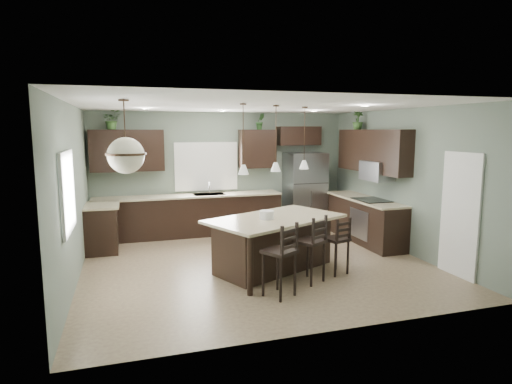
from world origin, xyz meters
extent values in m
plane|color=#9E8466|center=(0.00, 0.00, 0.00)|extent=(6.00, 6.00, 0.00)
cube|color=white|center=(2.98, -1.55, 1.02)|extent=(0.04, 0.82, 2.04)
cube|color=white|center=(-0.40, 2.73, 1.55)|extent=(1.35, 0.02, 1.00)
cube|color=white|center=(-2.98, -0.80, 1.55)|extent=(0.02, 1.10, 1.00)
cube|color=black|center=(-2.70, 1.70, 0.45)|extent=(0.60, 0.90, 0.90)
cube|color=#BBAD8E|center=(-2.68, 1.70, 0.92)|extent=(0.66, 0.96, 0.04)
cube|color=black|center=(-0.85, 2.45, 0.45)|extent=(4.20, 0.60, 0.90)
cube|color=#BBAD8E|center=(-0.85, 2.43, 0.92)|extent=(4.20, 0.66, 0.04)
cube|color=gray|center=(-0.40, 2.43, 0.94)|extent=(0.70, 0.45, 0.01)
cylinder|color=silver|center=(-0.40, 2.40, 1.08)|extent=(0.02, 0.02, 0.28)
cube|color=black|center=(-2.15, 2.58, 1.95)|extent=(1.55, 0.34, 0.90)
cube|color=black|center=(0.80, 2.58, 1.95)|extent=(0.85, 0.34, 0.90)
cube|color=black|center=(1.85, 2.58, 2.25)|extent=(1.05, 0.34, 0.45)
cube|color=black|center=(2.70, 0.87, 0.45)|extent=(0.60, 2.35, 0.90)
cube|color=#BBAD8E|center=(2.68, 0.87, 0.92)|extent=(0.66, 2.35, 0.04)
cube|color=black|center=(2.68, 0.60, 0.94)|extent=(0.58, 0.75, 0.02)
cube|color=gray|center=(2.40, 0.60, 0.45)|extent=(0.01, 0.72, 0.60)
cube|color=black|center=(2.83, 0.87, 1.95)|extent=(0.34, 2.35, 0.90)
cube|color=gray|center=(2.78, 0.60, 1.55)|extent=(0.40, 0.75, 0.40)
cube|color=gray|center=(1.94, 2.37, 0.93)|extent=(0.90, 0.74, 1.85)
cube|color=black|center=(0.19, -0.42, 0.46)|extent=(2.60, 2.11, 0.92)
cylinder|color=silver|center=(0.01, -0.50, 0.99)|extent=(0.24, 0.24, 0.14)
cube|color=black|center=(-0.14, -1.53, 0.55)|extent=(0.56, 0.56, 1.10)
cube|color=black|center=(0.52, -1.12, 0.54)|extent=(0.54, 0.54, 1.08)
cube|color=black|center=(1.11, -0.88, 0.49)|extent=(0.44, 0.44, 0.97)
imported|color=#325726|center=(-2.43, 2.55, 2.61)|extent=(0.42, 0.37, 0.41)
imported|color=#264E22|center=(0.86, 2.55, 2.59)|extent=(0.22, 0.18, 0.38)
imported|color=#335826|center=(2.80, 1.47, 2.60)|extent=(0.28, 0.28, 0.41)
plane|color=slate|center=(0.00, 2.75, 1.40)|extent=(6.00, 0.00, 6.00)
plane|color=slate|center=(0.00, -2.75, 1.40)|extent=(6.00, 0.00, 6.00)
plane|color=slate|center=(-3.00, 0.00, 1.40)|extent=(0.00, 5.50, 5.50)
plane|color=slate|center=(3.00, 0.00, 1.40)|extent=(0.00, 5.50, 5.50)
plane|color=white|center=(0.00, 0.00, 2.80)|extent=(6.00, 6.00, 0.00)
camera|label=1|loc=(-2.19, -7.10, 2.39)|focal=30.00mm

